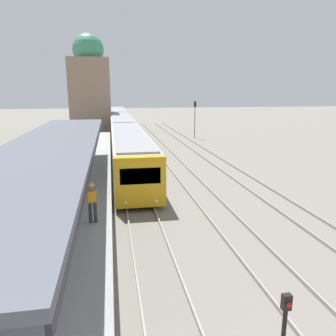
{
  "coord_description": "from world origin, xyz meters",
  "views": [
    {
      "loc": [
        -1.36,
        -2.33,
        6.08
      ],
      "look_at": [
        1.92,
        16.45,
        1.58
      ],
      "focal_mm": 35.0,
      "sensor_mm": 36.0,
      "label": 1
    }
  ],
  "objects_px": {
    "train_near": "(122,127)",
    "person_on_platform": "(92,199)",
    "signal_mast_far": "(195,115)",
    "signal_post_near": "(285,323)"
  },
  "relations": [
    {
      "from": "train_near",
      "to": "person_on_platform",
      "type": "bearing_deg",
      "value": -94.31
    },
    {
      "from": "person_on_platform",
      "to": "signal_post_near",
      "type": "height_order",
      "value": "person_on_platform"
    },
    {
      "from": "signal_post_near",
      "to": "signal_mast_far",
      "type": "xyz_separation_m",
      "value": [
        7.28,
        36.09,
        1.89
      ]
    },
    {
      "from": "signal_post_near",
      "to": "signal_mast_far",
      "type": "bearing_deg",
      "value": 78.6
    },
    {
      "from": "person_on_platform",
      "to": "train_near",
      "type": "bearing_deg",
      "value": 85.69
    },
    {
      "from": "train_near",
      "to": "signal_post_near",
      "type": "bearing_deg",
      "value": -86.48
    },
    {
      "from": "train_near",
      "to": "signal_mast_far",
      "type": "xyz_separation_m",
      "value": [
        9.49,
        0.11,
        1.36
      ]
    },
    {
      "from": "train_near",
      "to": "signal_post_near",
      "type": "distance_m",
      "value": 36.06
    },
    {
      "from": "train_near",
      "to": "signal_mast_far",
      "type": "distance_m",
      "value": 9.59
    },
    {
      "from": "person_on_platform",
      "to": "signal_mast_far",
      "type": "xyz_separation_m",
      "value": [
        11.69,
        29.23,
        1.07
      ]
    }
  ]
}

